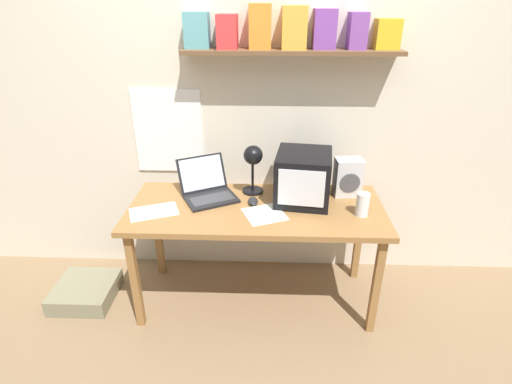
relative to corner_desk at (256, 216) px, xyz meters
name	(u,v)px	position (x,y,z in m)	size (l,w,h in m)	color
ground_plane	(256,297)	(0.00, 0.00, -0.65)	(12.00, 12.00, 0.00)	#84684A
back_wall	(259,92)	(0.00, 0.44, 0.67)	(5.60, 0.24, 2.60)	beige
corner_desk	(256,216)	(0.00, 0.00, 0.00)	(1.55, 0.66, 0.71)	olive
crt_monitor	(303,177)	(0.29, 0.10, 0.22)	(0.37, 0.40, 0.31)	black
laptop	(207,187)	(-0.32, 0.14, 0.12)	(0.42, 0.43, 0.23)	black
desk_lamp	(253,161)	(-0.02, 0.15, 0.31)	(0.13, 0.20, 0.34)	black
juice_glass	(362,205)	(0.62, -0.08, 0.13)	(0.08, 0.08, 0.14)	white
space_heater	(348,177)	(0.58, 0.19, 0.19)	(0.18, 0.14, 0.24)	silver
computer_mouse	(253,201)	(-0.02, 0.04, 0.08)	(0.07, 0.11, 0.03)	#232326
loose_paper_near_laptop	(264,214)	(0.05, -0.09, 0.07)	(0.29, 0.29, 0.00)	silver
loose_paper_near_monitor	(154,212)	(-0.61, -0.09, 0.07)	(0.32, 0.27, 0.00)	silver
floor_cushion	(86,291)	(-1.16, -0.05, -0.59)	(0.39, 0.39, 0.12)	gray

